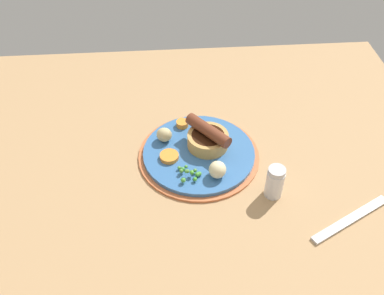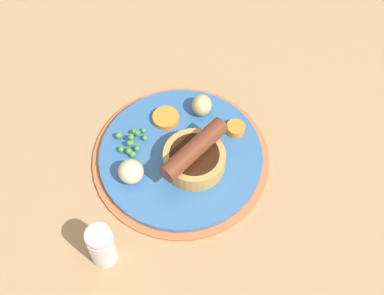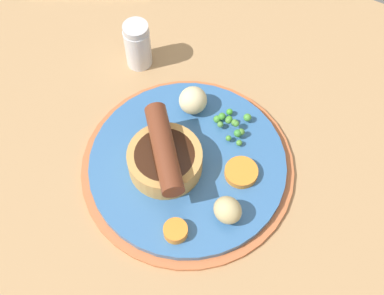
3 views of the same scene
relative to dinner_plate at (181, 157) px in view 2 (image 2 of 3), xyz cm
name	(u,v)px [view 2 (image 2 of 3)]	position (x,y,z in cm)	size (l,w,h in cm)	color
dining_table	(200,151)	(-2.00, 3.02, -2.07)	(110.00, 80.00, 3.00)	tan
dinner_plate	(181,157)	(0.00, 0.00, 0.00)	(25.29, 25.29, 1.40)	#CC6B3D
sausage_pudding	(194,157)	(2.02, 1.68, 2.99)	(8.90, 9.98, 5.45)	tan
pea_pile	(132,140)	(-2.60, -6.71, 1.73)	(4.65, 4.49, 1.77)	green
potato_chunk_0	(202,105)	(-7.02, 3.96, 2.41)	(3.25, 2.90, 3.14)	#CCB77F
potato_chunk_1	(131,172)	(2.97, -7.09, 2.55)	(3.40, 3.48, 3.43)	beige
carrot_slice_1	(236,129)	(-2.95, 8.36, 1.46)	(2.68, 2.68, 1.26)	orange
carrot_slice_2	(166,118)	(-6.21, -1.49, 1.29)	(3.87, 3.87, 0.91)	orange
salt_shaker	(102,246)	(13.27, -11.35, 2.84)	(3.43, 3.43, 6.89)	silver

